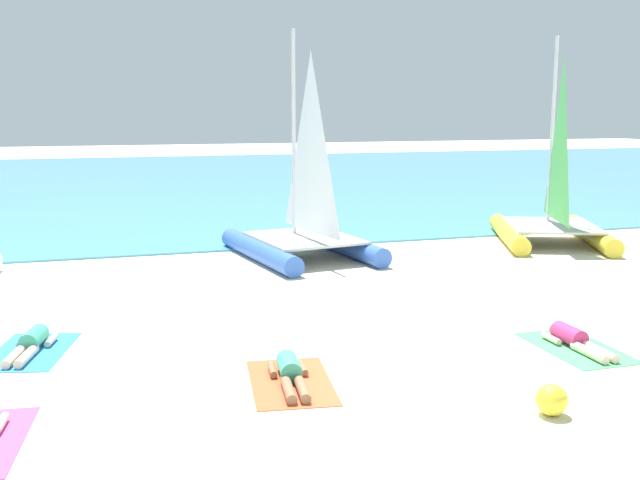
% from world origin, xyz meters
% --- Properties ---
extents(ground_plane, '(120.00, 120.00, 0.00)m').
position_xyz_m(ground_plane, '(0.00, 10.00, 0.00)').
color(ground_plane, beige).
extents(ocean_water, '(120.00, 40.00, 0.05)m').
position_xyz_m(ocean_water, '(0.00, 30.05, 0.03)').
color(ocean_water, '#4C9EB7').
rests_on(ocean_water, ground).
extents(sailboat_yellow, '(4.25, 5.10, 5.70)m').
position_xyz_m(sailboat_yellow, '(7.99, 8.54, 0.85)').
color(sailboat_yellow, yellow).
rests_on(sailboat_yellow, ground).
extents(sailboat_blue, '(3.39, 4.71, 5.67)m').
position_xyz_m(sailboat_blue, '(0.83, 8.64, 0.84)').
color(sailboat_blue, blue).
rests_on(sailboat_blue, ground).
extents(towel_center_left, '(1.52, 2.11, 0.01)m').
position_xyz_m(towel_center_left, '(-5.25, 2.78, 0.01)').
color(towel_center_left, '#338CD8').
rests_on(towel_center_left, ground).
extents(sunbather_center_left, '(0.75, 1.56, 0.30)m').
position_xyz_m(sunbather_center_left, '(-5.23, 2.84, 0.13)').
color(sunbather_center_left, '#3FB28C').
rests_on(sunbather_center_left, towel_center_left).
extents(towel_center_right, '(1.34, 2.03, 0.01)m').
position_xyz_m(towel_center_right, '(-1.72, 0.32, 0.01)').
color(towel_center_right, '#EA5933').
rests_on(towel_center_right, ground).
extents(sunbather_center_right, '(0.62, 1.57, 0.30)m').
position_xyz_m(sunbather_center_right, '(-1.71, 0.38, 0.13)').
color(sunbather_center_right, '#3FB28C').
rests_on(sunbather_center_right, towel_center_right).
extents(towel_rightmost, '(1.12, 1.91, 0.01)m').
position_xyz_m(towel_rightmost, '(2.98, 0.44, 0.01)').
color(towel_rightmost, '#4CB266').
rests_on(towel_rightmost, ground).
extents(sunbather_rightmost, '(0.55, 1.56, 0.30)m').
position_xyz_m(sunbather_rightmost, '(2.98, 0.50, 0.13)').
color(sunbather_rightmost, '#D83372').
rests_on(sunbather_rightmost, towel_rightmost).
extents(beach_ball, '(0.40, 0.40, 0.40)m').
position_xyz_m(beach_ball, '(1.07, -1.70, 0.20)').
color(beach_ball, yellow).
rests_on(beach_ball, ground).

